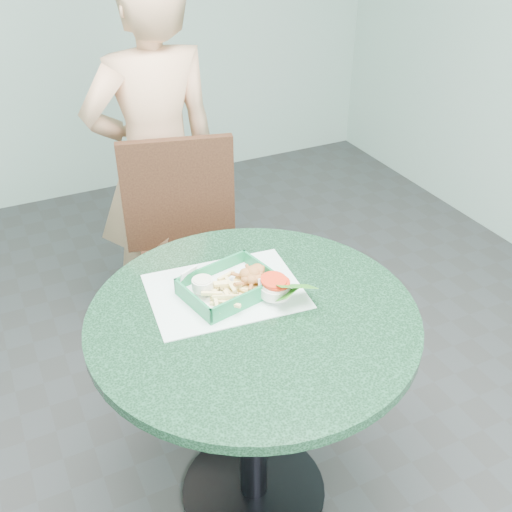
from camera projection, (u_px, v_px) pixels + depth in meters
name	position (u px, v px, depth m)	size (l,w,h in m)	color
floor	(254.00, 491.00, 2.03)	(4.00, 5.00, 0.02)	#303335
cafe_table	(253.00, 364.00, 1.71)	(0.90, 0.90, 0.75)	black
dining_chair	(191.00, 244.00, 2.35)	(0.44, 0.44, 0.93)	#452612
diner_person	(156.00, 160.00, 2.41)	(0.57, 0.38, 1.57)	tan
placemat	(225.00, 297.00, 1.70)	(0.42, 0.32, 0.00)	silver
food_basket	(229.00, 294.00, 1.68)	(0.24, 0.18, 0.05)	#177944
crab_sandwich	(253.00, 286.00, 1.66)	(0.11, 0.11, 0.07)	gold
fries_pile	(221.00, 295.00, 1.64)	(0.11, 0.12, 0.05)	#FCE487
sauce_ramekin	(202.00, 286.00, 1.65)	(0.06, 0.06, 0.03)	white
garnish_cup	(277.00, 299.00, 1.62)	(0.13, 0.13, 0.05)	silver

